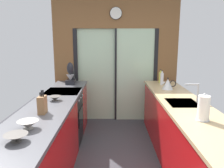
% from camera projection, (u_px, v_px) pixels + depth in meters
% --- Properties ---
extents(ground_plane, '(5.04, 7.60, 0.02)m').
position_uv_depth(ground_plane, '(117.00, 162.00, 3.27)').
color(ground_plane, '#38383D').
extents(back_wall_unit, '(2.64, 0.12, 2.70)m').
position_uv_depth(back_wall_unit, '(116.00, 51.00, 4.74)').
color(back_wall_unit, brown).
rests_on(back_wall_unit, ground_plane).
extents(left_counter_run, '(0.62, 3.80, 0.92)m').
position_uv_depth(left_counter_run, '(44.00, 148.00, 2.72)').
color(left_counter_run, '#AD0C0F').
rests_on(left_counter_run, ground_plane).
extents(right_counter_run, '(0.62, 3.80, 0.92)m').
position_uv_depth(right_counter_run, '(188.00, 142.00, 2.88)').
color(right_counter_run, '#AD0C0F').
rests_on(right_counter_run, ground_plane).
extents(sink_faucet, '(0.19, 0.02, 0.27)m').
position_uv_depth(sink_faucet, '(196.00, 90.00, 3.00)').
color(sink_faucet, '#B7BABC').
rests_on(sink_faucet, right_counter_run).
extents(oven_range, '(0.60, 0.60, 0.92)m').
position_uv_depth(oven_range, '(64.00, 117.00, 3.82)').
color(oven_range, black).
rests_on(oven_range, ground_plane).
extents(mixing_bowl_near, '(0.20, 0.20, 0.07)m').
position_uv_depth(mixing_bowl_near, '(16.00, 137.00, 1.87)').
color(mixing_bowl_near, '#514C47').
rests_on(mixing_bowl_near, left_counter_run).
extents(mixing_bowl_mid, '(0.20, 0.20, 0.08)m').
position_uv_depth(mixing_bowl_mid, '(28.00, 124.00, 2.14)').
color(mixing_bowl_mid, gray).
rests_on(mixing_bowl_mid, left_counter_run).
extents(mixing_bowl_far, '(0.18, 0.18, 0.06)m').
position_uv_depth(mixing_bowl_far, '(55.00, 98.00, 3.14)').
color(mixing_bowl_far, '#514C47').
rests_on(mixing_bowl_far, left_counter_run).
extents(knife_block, '(0.08, 0.14, 0.28)m').
position_uv_depth(knife_block, '(42.00, 105.00, 2.57)').
color(knife_block, brown).
rests_on(knife_block, left_counter_run).
extents(stand_mixer, '(0.17, 0.27, 0.42)m').
position_uv_depth(stand_mixer, '(71.00, 75.00, 4.34)').
color(stand_mixer, black).
rests_on(stand_mixer, left_counter_run).
extents(kettle, '(0.27, 0.19, 0.21)m').
position_uv_depth(kettle, '(168.00, 84.00, 3.85)').
color(kettle, '#B7BABC').
rests_on(kettle, right_counter_run).
extents(soap_bottle_near, '(0.06, 0.06, 0.27)m').
position_uv_depth(soap_bottle_near, '(162.00, 78.00, 4.30)').
color(soap_bottle_near, silver).
rests_on(soap_bottle_near, right_counter_run).
extents(soap_bottle_far, '(0.07, 0.07, 0.27)m').
position_uv_depth(soap_bottle_far, '(161.00, 77.00, 4.42)').
color(soap_bottle_far, '#D1CC4C').
rests_on(soap_bottle_far, right_counter_run).
extents(paper_towel_roll, '(0.14, 0.14, 0.30)m').
position_uv_depth(paper_towel_roll, '(204.00, 108.00, 2.34)').
color(paper_towel_roll, '#B7BABC').
rests_on(paper_towel_roll, right_counter_run).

